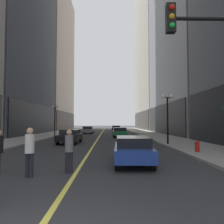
{
  "coord_description": "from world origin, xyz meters",
  "views": [
    {
      "loc": [
        1.29,
        -3.13,
        2.0
      ],
      "look_at": [
        1.8,
        28.59,
        3.49
      ],
      "focal_mm": 35.8,
      "sensor_mm": 36.0,
      "label": 1
    }
  ],
  "objects_px": {
    "pedestrian_in_white_shirt": "(30,148)",
    "street_lamp_right_mid": "(167,108)",
    "car_black": "(70,136)",
    "pedestrian_in_grey_suit": "(69,148)",
    "car_blue": "(133,149)",
    "fire_hydrant_right": "(197,148)",
    "car_grey": "(88,130)",
    "car_navy": "(116,128)",
    "car_green": "(120,132)",
    "street_lamp_left_far": "(55,114)"
  },
  "relations": [
    {
      "from": "car_grey",
      "to": "fire_hydrant_right",
      "type": "distance_m",
      "value": 27.62
    },
    {
      "from": "car_green",
      "to": "fire_hydrant_right",
      "type": "distance_m",
      "value": 16.87
    },
    {
      "from": "car_green",
      "to": "pedestrian_in_white_shirt",
      "type": "xyz_separation_m",
      "value": [
        -4.44,
        -22.14,
        0.34
      ]
    },
    {
      "from": "car_grey",
      "to": "fire_hydrant_right",
      "type": "height_order",
      "value": "car_grey"
    },
    {
      "from": "car_green",
      "to": "street_lamp_left_far",
      "type": "distance_m",
      "value": 9.72
    },
    {
      "from": "car_black",
      "to": "car_green",
      "type": "height_order",
      "value": "same"
    },
    {
      "from": "car_grey",
      "to": "street_lamp_right_mid",
      "type": "xyz_separation_m",
      "value": [
        8.77,
        -20.92,
        2.54
      ]
    },
    {
      "from": "car_grey",
      "to": "car_navy",
      "type": "height_order",
      "value": "same"
    },
    {
      "from": "car_grey",
      "to": "street_lamp_left_far",
      "type": "bearing_deg",
      "value": -116.9
    },
    {
      "from": "pedestrian_in_white_shirt",
      "to": "street_lamp_right_mid",
      "type": "bearing_deg",
      "value": 53.62
    },
    {
      "from": "fire_hydrant_right",
      "to": "pedestrian_in_grey_suit",
      "type": "bearing_deg",
      "value": -144.68
    },
    {
      "from": "car_grey",
      "to": "street_lamp_left_far",
      "type": "distance_m",
      "value": 9.25
    },
    {
      "from": "car_blue",
      "to": "fire_hydrant_right",
      "type": "relative_size",
      "value": 5.37
    },
    {
      "from": "car_navy",
      "to": "pedestrian_in_white_shirt",
      "type": "xyz_separation_m",
      "value": [
        -4.63,
        -40.79,
        0.34
      ]
    },
    {
      "from": "car_navy",
      "to": "car_black",
      "type": "bearing_deg",
      "value": -101.08
    },
    {
      "from": "car_navy",
      "to": "pedestrian_in_grey_suit",
      "type": "distance_m",
      "value": 40.24
    },
    {
      "from": "pedestrian_in_white_shirt",
      "to": "car_blue",
      "type": "bearing_deg",
      "value": 31.55
    },
    {
      "from": "fire_hydrant_right",
      "to": "pedestrian_in_white_shirt",
      "type": "bearing_deg",
      "value": -145.82
    },
    {
      "from": "car_green",
      "to": "fire_hydrant_right",
      "type": "bearing_deg",
      "value": -76.04
    },
    {
      "from": "pedestrian_in_grey_suit",
      "to": "pedestrian_in_white_shirt",
      "type": "height_order",
      "value": "pedestrian_in_white_shirt"
    },
    {
      "from": "car_blue",
      "to": "car_grey",
      "type": "distance_m",
      "value": 29.69
    },
    {
      "from": "car_navy",
      "to": "street_lamp_left_far",
      "type": "relative_size",
      "value": 0.92
    },
    {
      "from": "car_navy",
      "to": "car_grey",
      "type": "bearing_deg",
      "value": -120.93
    },
    {
      "from": "street_lamp_left_far",
      "to": "fire_hydrant_right",
      "type": "distance_m",
      "value": 22.62
    },
    {
      "from": "car_grey",
      "to": "pedestrian_in_white_shirt",
      "type": "distance_m",
      "value": 31.8
    },
    {
      "from": "fire_hydrant_right",
      "to": "car_grey",
      "type": "bearing_deg",
      "value": 109.62
    },
    {
      "from": "car_grey",
      "to": "pedestrian_in_white_shirt",
      "type": "xyz_separation_m",
      "value": [
        0.77,
        -31.79,
        0.34
      ]
    },
    {
      "from": "car_grey",
      "to": "car_navy",
      "type": "relative_size",
      "value": 1.03
    },
    {
      "from": "car_black",
      "to": "pedestrian_in_grey_suit",
      "type": "relative_size",
      "value": 2.63
    },
    {
      "from": "pedestrian_in_grey_suit",
      "to": "car_black",
      "type": "bearing_deg",
      "value": 99.57
    },
    {
      "from": "car_green",
      "to": "car_navy",
      "type": "distance_m",
      "value": 18.65
    },
    {
      "from": "car_green",
      "to": "street_lamp_right_mid",
      "type": "bearing_deg",
      "value": -72.43
    },
    {
      "from": "car_green",
      "to": "car_grey",
      "type": "distance_m",
      "value": 10.96
    },
    {
      "from": "car_green",
      "to": "pedestrian_in_grey_suit",
      "type": "height_order",
      "value": "pedestrian_in_grey_suit"
    },
    {
      "from": "car_navy",
      "to": "street_lamp_right_mid",
      "type": "bearing_deg",
      "value": -83.55
    },
    {
      "from": "car_navy",
      "to": "car_blue",
      "type": "bearing_deg",
      "value": -90.83
    },
    {
      "from": "car_blue",
      "to": "car_green",
      "type": "relative_size",
      "value": 1.0
    },
    {
      "from": "pedestrian_in_grey_suit",
      "to": "street_lamp_right_mid",
      "type": "height_order",
      "value": "street_lamp_right_mid"
    },
    {
      "from": "car_blue",
      "to": "street_lamp_left_far",
      "type": "xyz_separation_m",
      "value": [
        -8.86,
        21.35,
        2.54
      ]
    },
    {
      "from": "car_black",
      "to": "car_grey",
      "type": "bearing_deg",
      "value": 89.96
    },
    {
      "from": "street_lamp_left_far",
      "to": "car_blue",
      "type": "bearing_deg",
      "value": -67.46
    },
    {
      "from": "pedestrian_in_grey_suit",
      "to": "street_lamp_left_far",
      "type": "relative_size",
      "value": 0.39
    },
    {
      "from": "car_black",
      "to": "street_lamp_right_mid",
      "type": "distance_m",
      "value": 9.44
    },
    {
      "from": "car_blue",
      "to": "car_navy",
      "type": "height_order",
      "value": "same"
    },
    {
      "from": "pedestrian_in_white_shirt",
      "to": "car_navy",
      "type": "bearing_deg",
      "value": 83.53
    },
    {
      "from": "car_black",
      "to": "pedestrian_in_white_shirt",
      "type": "distance_m",
      "value": 13.22
    },
    {
      "from": "car_blue",
      "to": "fire_hydrant_right",
      "type": "xyz_separation_m",
      "value": [
        4.44,
        3.28,
        -0.32
      ]
    },
    {
      "from": "car_navy",
      "to": "street_lamp_right_mid",
      "type": "height_order",
      "value": "street_lamp_right_mid"
    },
    {
      "from": "car_grey",
      "to": "fire_hydrant_right",
      "type": "relative_size",
      "value": 5.24
    },
    {
      "from": "car_grey",
      "to": "car_navy",
      "type": "distance_m",
      "value": 10.49
    }
  ]
}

